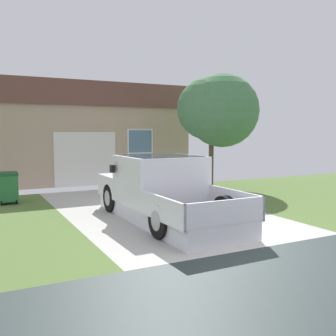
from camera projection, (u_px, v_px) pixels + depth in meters
ground at (327, 283)px, 5.89m from camera, size 29.20×18.60×0.18m
pickup_truck at (160, 191)px, 10.23m from camera, size 2.16×5.29×1.68m
person_with_hat at (189, 178)px, 11.37m from camera, size 0.46×0.46×1.63m
handbag at (198, 206)px, 11.19m from camera, size 0.36×0.16×0.45m
house_with_garage at (80, 133)px, 18.82m from camera, size 9.53×5.48×4.46m
front_yard_tree at (217, 110)px, 16.10m from camera, size 3.31×3.18×4.70m
wheeled_trash_bin at (8, 186)px, 12.34m from camera, size 0.60×0.72×1.01m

